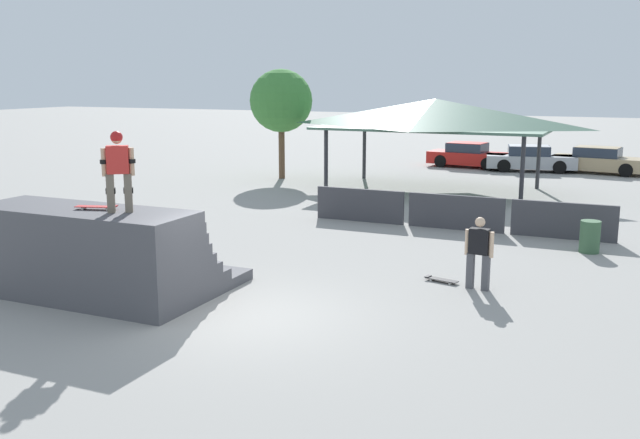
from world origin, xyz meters
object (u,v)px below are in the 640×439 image
trash_bin (590,237)px  parked_car_tan (599,161)px  skater_on_deck (118,166)px  parked_car_red (468,156)px  bystander_walking (479,249)px  tree_beside_pavilion (281,101)px  parked_car_silver (530,159)px  skateboard_on_ground (440,279)px  skateboard_on_deck (98,207)px

trash_bin → parked_car_tan: 17.29m
skater_on_deck → parked_car_red: size_ratio=0.38×
bystander_walking → tree_beside_pavilion: 18.51m
parked_car_silver → skater_on_deck: bearing=-111.6°
parked_car_red → parked_car_silver: same height
tree_beside_pavilion → parked_car_red: tree_beside_pavilion is taller
parked_car_silver → parked_car_tan: same height
skater_on_deck → parked_car_red: skater_on_deck is taller
bystander_walking → parked_car_silver: 21.34m
bystander_walking → parked_car_red: bystander_walking is taller
bystander_walking → skateboard_on_ground: 1.23m
trash_bin → parked_car_red: (-7.03, 17.07, 0.18)m
skateboard_on_ground → trash_bin: bearing=-110.6°
tree_beside_pavilion → parked_car_red: (6.88, 7.71, -2.91)m
bystander_walking → trash_bin: bystander_walking is taller
parked_car_red → tree_beside_pavilion: bearing=-124.9°
skater_on_deck → parked_car_silver: (4.41, 25.26, -2.23)m
skater_on_deck → skateboard_on_ground: (5.43, 4.21, -2.77)m
parked_car_red → parked_car_silver: 3.17m
parked_car_red → parked_car_tan: (6.30, 0.20, 0.00)m
bystander_walking → parked_car_silver: (-1.90, 21.26, -0.29)m
skateboard_on_deck → parked_car_red: 25.67m
skateboard_on_deck → parked_car_silver: bearing=61.6°
skater_on_deck → skateboard_on_deck: size_ratio=1.84×
parked_car_silver → trash_bin: bearing=-88.6°
skateboard_on_ground → trash_bin: size_ratio=0.95×
skater_on_deck → parked_car_silver: 25.74m
skater_on_deck → skateboard_on_ground: bearing=2.4°
tree_beside_pavilion → parked_car_red: size_ratio=1.17×
parked_car_red → parked_car_silver: bearing=0.2°
trash_bin → skater_on_deck: bearing=-134.1°
skateboard_on_deck → parked_car_tan: (8.19, 25.76, -1.36)m
skateboard_on_deck → trash_bin: 12.41m
trash_bin → parked_car_tan: bearing=92.4°
trash_bin → parked_car_red: bearing=112.4°
parked_car_silver → skateboard_on_deck: bearing=-113.0°
bystander_walking → tree_beside_pavilion: tree_beside_pavilion is taller
skateboard_on_deck → tree_beside_pavilion: tree_beside_pavilion is taller
skater_on_deck → skateboard_on_ground: skater_on_deck is taller
tree_beside_pavilion → parked_car_red: bearing=48.3°
skater_on_deck → parked_car_tan: bearing=38.3°
skateboard_on_ground → parked_car_red: 21.82m
skateboard_on_deck → tree_beside_pavilion: bearing=88.5°
parked_car_red → parked_car_tan: size_ratio=0.92×
skateboard_on_ground → parked_car_silver: 21.08m
parked_car_silver → bystander_walking: bearing=-96.6°
skateboard_on_deck → bystander_walking: (6.94, 3.94, -1.07)m
skateboard_on_ground → parked_car_tan: parked_car_tan is taller
bystander_walking → trash_bin: 4.98m
skateboard_on_ground → parked_car_tan: (2.13, 21.61, 0.54)m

